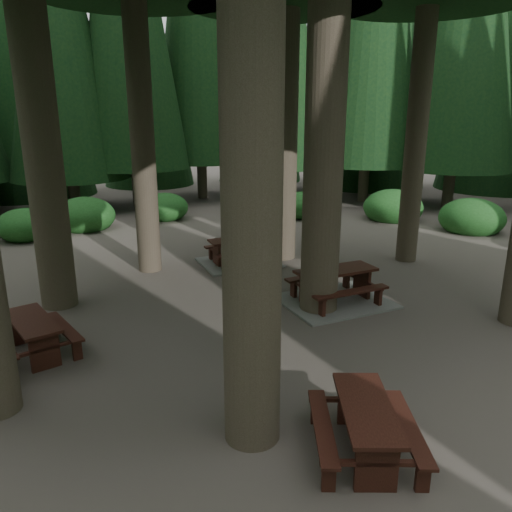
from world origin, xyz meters
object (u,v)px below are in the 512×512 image
picnic_table_c (239,255)px  picnic_table_e (366,422)px  picnic_table_d (253,224)px  picnic_table_b (33,332)px  picnic_table_a (335,291)px

picnic_table_c → picnic_table_e: 8.75m
picnic_table_d → picnic_table_e: size_ratio=0.92×
picnic_table_b → picnic_table_d: (7.87, 5.52, 0.06)m
picnic_table_c → picnic_table_d: 3.03m
picnic_table_a → picnic_table_d: 6.43m
picnic_table_b → picnic_table_e: bearing=-155.1°
picnic_table_b → picnic_table_e: 6.15m
picnic_table_b → picnic_table_d: size_ratio=0.93×
picnic_table_e → picnic_table_b: bearing=63.9°
picnic_table_a → picnic_table_d: picnic_table_a is taller
picnic_table_b → picnic_table_c: picnic_table_c is taller
picnic_table_a → picnic_table_b: bearing=179.1°
picnic_table_a → picnic_table_c: picnic_table_a is taller
picnic_table_b → picnic_table_c: (6.01, 3.15, -0.22)m
picnic_table_a → picnic_table_e: size_ratio=1.23×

